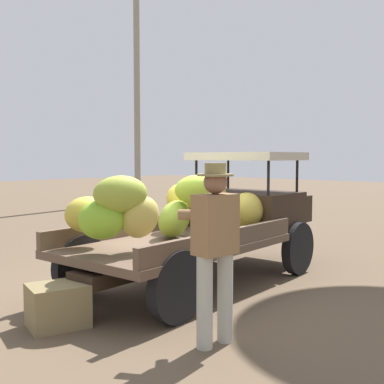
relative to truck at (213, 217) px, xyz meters
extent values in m
plane|color=brown|center=(-0.83, 0.15, -0.90)|extent=(60.00, 60.00, 0.00)
cube|color=black|center=(-0.40, -0.04, -0.46)|extent=(4.02, 0.70, 0.16)
cylinder|color=black|center=(1.00, 0.85, -0.51)|extent=(0.79, 0.19, 0.79)
cylinder|color=black|center=(1.10, -0.74, -0.51)|extent=(0.79, 0.19, 0.79)
cylinder|color=black|center=(-1.80, 0.67, -0.51)|extent=(0.79, 0.19, 0.79)
cylinder|color=black|center=(-1.69, -0.92, -0.51)|extent=(0.79, 0.19, 0.79)
cube|color=brown|center=(-0.85, -0.07, -0.28)|extent=(3.10, 1.91, 0.10)
cube|color=brown|center=(-0.90, 0.73, -0.12)|extent=(3.00, 0.27, 0.22)
cube|color=brown|center=(-0.80, -0.87, -0.12)|extent=(3.00, 0.27, 0.22)
cube|color=black|center=(0.85, 0.04, 0.05)|extent=(1.20, 1.59, 0.55)
cube|color=black|center=(1.75, 0.10, -0.01)|extent=(0.77, 1.11, 0.44)
cylinder|color=black|center=(1.25, 0.71, 0.60)|extent=(0.04, 0.04, 0.55)
cylinder|color=black|center=(1.33, -0.58, 0.60)|extent=(0.04, 0.04, 0.55)
cylinder|color=black|center=(0.37, 0.66, 0.60)|extent=(0.04, 0.04, 0.55)
cylinder|color=black|center=(0.45, -0.63, 0.60)|extent=(0.04, 0.04, 0.55)
cube|color=beige|center=(0.85, 0.04, 0.87)|extent=(1.31, 1.60, 0.12)
ellipsoid|color=gold|center=(-1.88, 0.40, 0.17)|extent=(0.67, 0.68, 0.55)
ellipsoid|color=#C9B751|center=(-1.64, -0.30, 0.18)|extent=(0.50, 0.47, 0.57)
ellipsoid|color=#8AC22D|center=(-2.02, -0.08, 0.17)|extent=(0.64, 0.59, 0.45)
ellipsoid|color=#98AC38|center=(-1.89, -0.25, 0.46)|extent=(0.72, 0.60, 0.45)
ellipsoid|color=gold|center=(0.24, 0.17, 0.24)|extent=(0.64, 0.58, 0.53)
ellipsoid|color=yellow|center=(-0.20, 0.46, 0.26)|extent=(0.72, 0.73, 0.54)
ellipsoid|color=#8DC040|center=(0.28, 0.14, 0.14)|extent=(0.74, 0.68, 0.57)
ellipsoid|color=#94B335|center=(-0.73, 0.06, 0.04)|extent=(0.88, 0.87, 0.63)
ellipsoid|color=#A6CB37|center=(-0.61, -0.27, 0.44)|extent=(0.86, 0.86, 0.55)
ellipsoid|color=gold|center=(0.25, -0.41, 0.11)|extent=(0.49, 0.50, 0.54)
cylinder|color=#AFB0A3|center=(-2.00, -1.58, -0.47)|extent=(0.15, 0.15, 0.86)
cylinder|color=#AFB0A3|center=(-1.74, -1.61, -0.47)|extent=(0.15, 0.15, 0.86)
cube|color=olive|center=(-1.87, -1.60, 0.24)|extent=(0.43, 0.29, 0.56)
cylinder|color=olive|center=(-1.96, -1.48, 0.33)|extent=(0.29, 0.39, 0.10)
cylinder|color=olive|center=(-1.76, -1.51, 0.33)|extent=(0.36, 0.35, 0.10)
sphere|color=#855C45|center=(-1.87, -1.60, 0.63)|extent=(0.22, 0.22, 0.22)
cylinder|color=olive|center=(-1.87, -1.60, 0.70)|extent=(0.34, 0.34, 0.02)
cylinder|color=olive|center=(-1.87, -1.60, 0.76)|extent=(0.20, 0.20, 0.10)
cube|color=olive|center=(-2.59, -0.08, -0.68)|extent=(0.69, 0.62, 0.45)
cylinder|color=gray|center=(7.31, 10.03, 4.42)|extent=(0.25, 0.25, 10.64)
camera|label=1|loc=(-5.27, -4.43, 0.86)|focal=45.27mm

